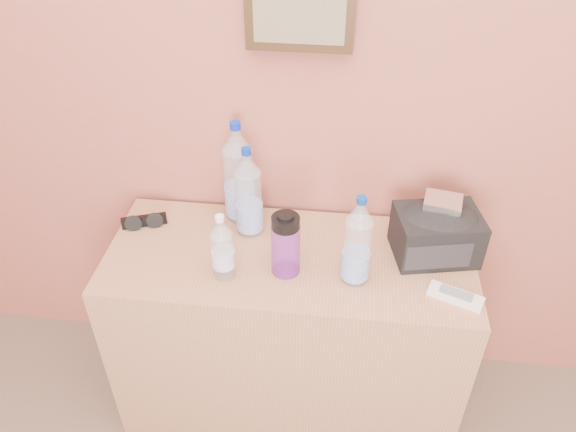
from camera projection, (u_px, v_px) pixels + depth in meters
The scene contains 11 objects.
picture_frame at pixel (300, 5), 1.50m from camera, with size 0.30×0.03×0.25m, color #382311, non-canonical shape.
dresser at pixel (289, 332), 1.95m from camera, with size 1.14×0.47×0.71m, color #9C6D44.
pet_large_b at pixel (239, 177), 1.80m from camera, with size 0.10×0.10×0.35m.
pet_large_c at pixel (249, 196), 1.75m from camera, with size 0.08×0.08×0.31m.
pet_large_d at pixel (357, 244), 1.58m from camera, with size 0.08×0.08×0.29m.
pet_small at pixel (223, 250), 1.61m from camera, with size 0.06×0.06×0.22m.
nalgene_bottle at pixel (286, 244), 1.62m from camera, with size 0.09×0.09×0.21m.
sunglasses at pixel (144, 221), 1.84m from camera, with size 0.15×0.05×0.04m, color black, non-canonical shape.
ac_remote at pixel (456, 296), 1.58m from camera, with size 0.15×0.05×0.02m, color silver.
toiletry_bag at pixel (437, 232), 1.69m from camera, with size 0.25×0.18×0.17m, color black, non-canonical shape.
foil_packet at pixel (443, 202), 1.65m from camera, with size 0.11×0.09×0.02m, color white.
Camera 1 is at (-0.00, 0.45, 1.86)m, focal length 35.00 mm.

